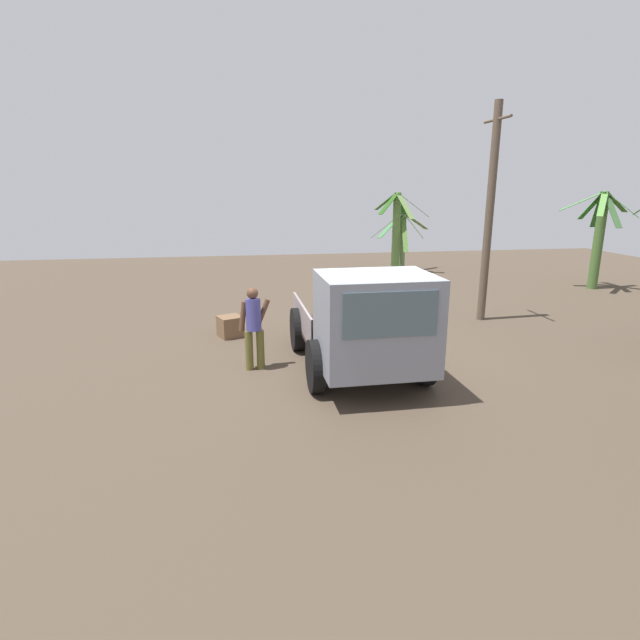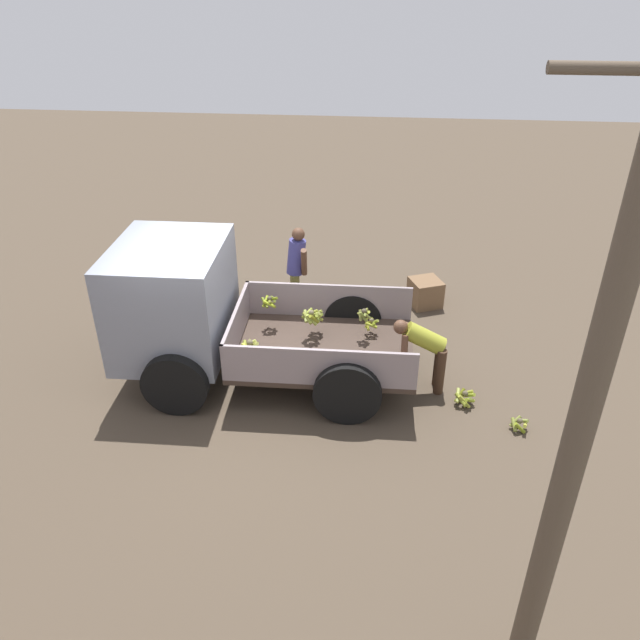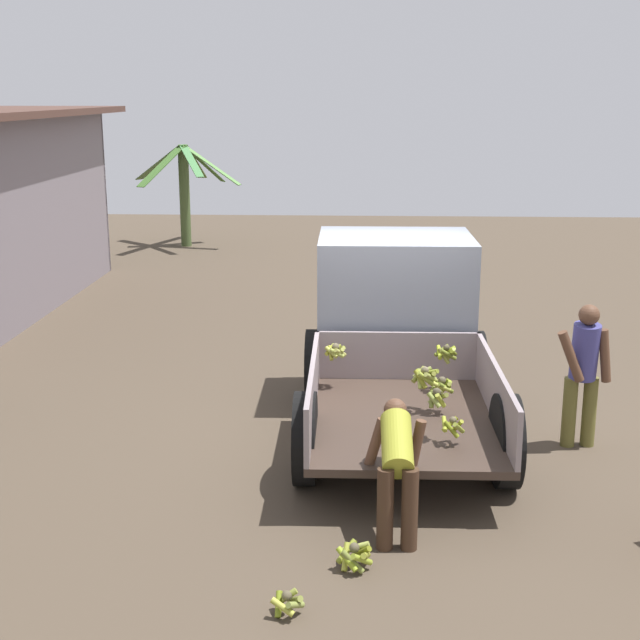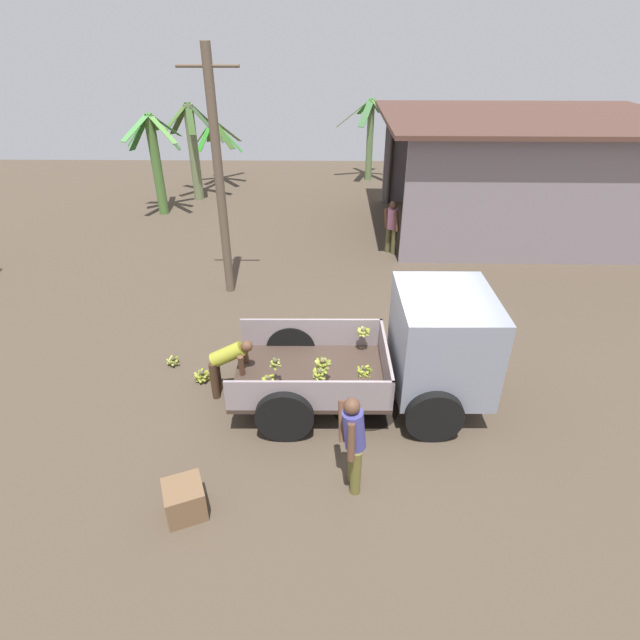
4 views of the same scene
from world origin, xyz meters
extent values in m
plane|color=#4A3D30|center=(0.00, 0.00, 0.00)|extent=(36.00, 36.00, 0.00)
cylinder|color=black|center=(-0.48, -0.44, 0.00)|extent=(1.17, 1.17, 0.01)
cube|color=#3B2D25|center=(-1.45, -0.19, 0.51)|extent=(2.67, 1.95, 0.08)
cube|color=gray|center=(-1.46, 0.74, 0.83)|extent=(2.64, 0.08, 0.56)
cube|color=gray|center=(-1.44, -1.13, 0.83)|extent=(2.64, 0.08, 0.56)
cube|color=gray|center=(-0.15, -0.18, 0.83)|extent=(0.07, 1.92, 0.56)
cube|color=gray|center=(0.77, -0.17, 1.28)|extent=(1.57, 1.90, 1.62)
cube|color=#4C606B|center=(1.55, -0.16, 1.60)|extent=(0.05, 1.50, 0.71)
cylinder|color=black|center=(0.52, 0.82, 0.47)|extent=(0.94, 0.23, 0.94)
cylinder|color=black|center=(0.55, -1.16, 0.47)|extent=(0.94, 0.23, 0.94)
cylinder|color=black|center=(-1.86, 0.79, 0.47)|extent=(0.94, 0.23, 0.94)
cylinder|color=black|center=(-1.83, -1.19, 0.47)|extent=(0.94, 0.23, 0.94)
sphere|color=brown|center=(-0.50, 0.53, 1.02)|extent=(0.09, 0.09, 0.09)
cylinder|color=#999D2B|center=(-0.51, 0.59, 0.96)|extent=(0.17, 0.08, 0.16)
cylinder|color=#989F3A|center=(-0.55, 0.58, 0.98)|extent=(0.15, 0.17, 0.12)
cylinder|color=#98A443|center=(-0.57, 0.52, 0.97)|extent=(0.08, 0.18, 0.13)
cylinder|color=#A4A64A|center=(-0.54, 0.48, 0.97)|extent=(0.16, 0.15, 0.13)
cylinder|color=#A7AE4B|center=(-0.49, 0.46, 0.97)|extent=(0.18, 0.07, 0.13)
cylinder|color=olive|center=(-0.45, 0.49, 0.96)|extent=(0.14, 0.16, 0.14)
cylinder|color=olive|center=(-0.43, 0.55, 0.97)|extent=(0.08, 0.18, 0.12)
cylinder|color=#A9B132|center=(-0.46, 0.59, 0.98)|extent=(0.18, 0.13, 0.11)
sphere|color=brown|center=(-2.13, -0.63, 0.79)|extent=(0.07, 0.07, 0.07)
cylinder|color=#A2A82C|center=(-2.07, -0.61, 0.73)|extent=(0.10, 0.17, 0.15)
cylinder|color=#A1AF2E|center=(-2.13, -0.55, 0.75)|extent=(0.19, 0.04, 0.11)
cylinder|color=olive|center=(-2.19, -0.61, 0.72)|extent=(0.09, 0.16, 0.17)
cylinder|color=#9AA93A|center=(-2.17, -0.68, 0.73)|extent=(0.16, 0.14, 0.15)
cylinder|color=olive|center=(-2.10, -0.67, 0.72)|extent=(0.15, 0.12, 0.17)
sphere|color=brown|center=(-1.28, -0.59, 0.90)|extent=(0.08, 0.08, 0.08)
cylinder|color=#A1A737|center=(-1.32, -0.53, 0.84)|extent=(0.18, 0.13, 0.15)
cylinder|color=#9FA438|center=(-1.36, -0.59, 0.86)|extent=(0.06, 0.20, 0.11)
cylinder|color=olive|center=(-1.35, -0.63, 0.84)|extent=(0.13, 0.19, 0.14)
cylinder|color=olive|center=(-1.29, -0.67, 0.85)|extent=(0.19, 0.06, 0.14)
cylinder|color=olive|center=(-1.25, -0.64, 0.83)|extent=(0.15, 0.14, 0.18)
cylinder|color=olive|center=(-1.23, -0.60, 0.83)|extent=(0.07, 0.16, 0.18)
cylinder|color=#97B12F|center=(-1.23, -0.55, 0.84)|extent=(0.15, 0.17, 0.15)
cylinder|color=#93A549|center=(-1.27, -0.51, 0.86)|extent=(0.20, 0.07, 0.12)
sphere|color=#4A4330|center=(-2.02, -0.48, 1.03)|extent=(0.08, 0.08, 0.08)
cylinder|color=#A8B039|center=(-2.05, -0.51, 0.96)|extent=(0.13, 0.13, 0.16)
cylinder|color=olive|center=(-2.00, -0.54, 0.98)|extent=(0.18, 0.09, 0.11)
cylinder|color=olive|center=(-1.97, -0.47, 0.96)|extent=(0.07, 0.16, 0.15)
cylinder|color=olive|center=(-2.01, -0.43, 0.96)|extent=(0.14, 0.06, 0.16)
cylinder|color=olive|center=(-2.07, -0.45, 0.97)|extent=(0.12, 0.16, 0.15)
sphere|color=brown|center=(-1.24, -0.42, 1.00)|extent=(0.08, 0.08, 0.08)
cylinder|color=#A1A84B|center=(-1.29, -0.48, 0.93)|extent=(0.19, 0.17, 0.15)
cylinder|color=olive|center=(-1.23, -0.50, 0.94)|extent=(0.21, 0.06, 0.15)
cylinder|color=olive|center=(-1.17, -0.47, 0.95)|extent=(0.18, 0.20, 0.12)
cylinder|color=olive|center=(-1.15, -0.40, 0.94)|extent=(0.09, 0.22, 0.14)
cylinder|color=olive|center=(-1.18, -0.36, 0.93)|extent=(0.19, 0.17, 0.16)
cylinder|color=#9EAF44|center=(-1.25, -0.36, 0.91)|extent=(0.17, 0.08, 0.20)
cylinder|color=olive|center=(-1.28, -0.37, 0.91)|extent=(0.16, 0.16, 0.19)
cylinder|color=#94A234|center=(-1.31, -0.43, 0.92)|extent=(0.08, 0.20, 0.17)
sphere|color=#453E2D|center=(-0.56, -0.70, 1.05)|extent=(0.07, 0.07, 0.07)
cylinder|color=#9BAE22|center=(-0.57, -0.62, 1.00)|extent=(0.20, 0.05, 0.13)
cylinder|color=olive|center=(-0.61, -0.67, 0.97)|extent=(0.12, 0.16, 0.18)
cylinder|color=olive|center=(-0.64, -0.71, 0.99)|extent=(0.08, 0.20, 0.14)
cylinder|color=olive|center=(-0.59, -0.77, 1.00)|extent=(0.20, 0.11, 0.12)
cylinder|color=#94A53C|center=(-0.54, -0.75, 0.97)|extent=(0.16, 0.11, 0.18)
cylinder|color=#94A624|center=(-0.49, -0.72, 0.99)|extent=(0.10, 0.19, 0.15)
cylinder|color=olive|center=(-0.50, -0.65, 1.00)|extent=(0.15, 0.19, 0.13)
cylinder|color=brown|center=(-3.62, 4.04, 2.77)|extent=(0.21, 0.21, 5.54)
cylinder|color=brown|center=(-3.62, 4.04, 5.09)|extent=(1.30, 0.07, 0.07)
cylinder|color=#496F32|center=(-7.00, 9.97, 1.64)|extent=(0.33, 0.33, 3.29)
cube|color=#3A6133|center=(-6.56, 9.97, 2.76)|extent=(0.90, 0.24, 1.17)
cube|color=#367333|center=(-6.64, 10.39, 2.91)|extent=(0.89, 0.99, 0.87)
cube|color=#366924|center=(-7.08, 10.47, 2.99)|extent=(0.39, 1.05, 0.71)
cube|color=#2C692B|center=(-7.46, 10.20, 2.71)|extent=(1.06, 0.72, 1.27)
cube|color=#2A7F23|center=(-7.37, 9.83, 2.86)|extent=(0.86, 0.54, 0.97)
cube|color=#488842|center=(-7.25, 9.33, 3.02)|extent=(0.71, 1.37, 0.66)
cube|color=#568B3D|center=(-6.49, 9.53, 2.95)|extent=(1.15, 1.03, 0.79)
cylinder|color=#5E8741|center=(-11.36, 4.08, 1.61)|extent=(0.33, 0.33, 3.23)
cube|color=#59793D|center=(-10.71, 4.18, 2.78)|extent=(1.33, 0.42, 1.01)
cube|color=#397129|center=(-11.16, 4.69, 2.80)|extent=(0.64, 1.32, 0.98)
cube|color=#2A6522|center=(-11.79, 4.37, 2.83)|extent=(1.03, 0.81, 0.91)
cube|color=#386923|center=(-11.88, 3.78, 2.92)|extent=(1.16, 0.76, 0.74)
cube|color=#245415|center=(-11.20, 3.68, 2.85)|extent=(0.56, 0.90, 0.86)
cylinder|color=#6A8A55|center=(-11.72, 4.46, 1.21)|extent=(0.31, 0.31, 2.41)
cube|color=#507B33|center=(-11.18, 4.37, 1.70)|extent=(1.13, 0.36, 1.53)
cube|color=#4F7E2F|center=(-11.56, 4.87, 1.94)|extent=(0.50, 0.90, 1.06)
cube|color=#5D8A3E|center=(-12.07, 5.13, 2.09)|extent=(0.90, 1.45, 0.77)
cube|color=#436F1D|center=(-12.18, 4.49, 1.86)|extent=(0.96, 0.34, 1.22)
cube|color=#527C39|center=(-11.95, 3.85, 1.93)|extent=(0.65, 1.29, 1.08)
cube|color=#3F7E42|center=(-11.46, 3.88, 1.97)|extent=(0.71, 1.25, 1.00)
cylinder|color=brown|center=(-0.75, -2.27, 0.39)|extent=(0.17, 0.17, 0.79)
cylinder|color=brown|center=(-0.77, -2.04, 0.39)|extent=(0.17, 0.17, 0.79)
cylinder|color=#403E85|center=(-0.79, -2.16, 1.09)|extent=(0.38, 0.32, 0.64)
sphere|color=brown|center=(-0.83, -2.16, 1.51)|extent=(0.22, 0.22, 0.22)
cylinder|color=brown|center=(-0.84, -2.36, 1.06)|extent=(0.12, 0.19, 0.59)
cylinder|color=brown|center=(-0.95, -1.97, 1.08)|extent=(0.13, 0.33, 0.58)
cylinder|color=#3E291B|center=(-3.16, 0.03, 0.37)|extent=(0.15, 0.15, 0.73)
cylinder|color=#3E291B|center=(-3.16, -0.18, 0.37)|extent=(0.15, 0.15, 0.73)
cylinder|color=#999A2B|center=(-2.90, -0.07, 0.86)|extent=(0.64, 0.28, 0.50)
sphere|color=brown|center=(-2.55, -0.06, 1.04)|extent=(0.21, 0.21, 0.21)
cylinder|color=brown|center=(-2.62, 0.12, 0.71)|extent=(0.10, 0.23, 0.55)
cylinder|color=brown|center=(-2.64, -0.25, 0.70)|extent=(0.10, 0.19, 0.55)
sphere|color=brown|center=(-4.20, 0.79, 0.16)|extent=(0.08, 0.08, 0.08)
cylinder|color=olive|center=(-4.16, 0.72, 0.10)|extent=(0.18, 0.14, 0.15)
cylinder|color=olive|center=(-4.12, 0.80, 0.10)|extent=(0.08, 0.19, 0.15)
cylinder|color=olive|center=(-4.20, 0.85, 0.09)|extent=(0.17, 0.05, 0.17)
cylinder|color=#A5A838|center=(-4.27, 0.81, 0.11)|extent=(0.11, 0.20, 0.13)
cylinder|color=olive|center=(-4.24, 0.72, 0.11)|extent=(0.19, 0.15, 0.13)
sphere|color=brown|center=(-3.51, 0.29, 0.19)|extent=(0.08, 0.08, 0.08)
cylinder|color=olive|center=(-3.45, 0.35, 0.12)|extent=(0.20, 0.19, 0.17)
cylinder|color=#A9AE38|center=(-3.50, 0.36, 0.10)|extent=(0.20, 0.08, 0.21)
cylinder|color=#8BA224|center=(-3.58, 0.35, 0.12)|extent=(0.18, 0.20, 0.17)
cylinder|color=olive|center=(-3.59, 0.30, 0.11)|extent=(0.09, 0.21, 0.20)
cylinder|color=#90A12D|center=(-3.58, 0.23, 0.12)|extent=(0.19, 0.20, 0.17)
cylinder|color=olive|center=(-3.53, 0.19, 0.14)|extent=(0.24, 0.09, 0.15)
cylinder|color=olive|center=(-3.45, 0.23, 0.12)|extent=(0.18, 0.19, 0.18)
cylinder|color=#A1AB4A|center=(-3.42, 0.28, 0.14)|extent=(0.08, 0.24, 0.13)
cube|color=brown|center=(-3.09, -2.65, 0.25)|extent=(0.68, 0.68, 0.50)
camera|label=1|loc=(8.60, -2.41, 3.46)|focal=28.00mm
camera|label=2|loc=(-2.13, 7.57, 5.60)|focal=35.00mm
camera|label=3|loc=(-10.09, 0.26, 3.80)|focal=50.00mm
camera|label=4|loc=(-1.18, -7.21, 5.82)|focal=28.00mm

